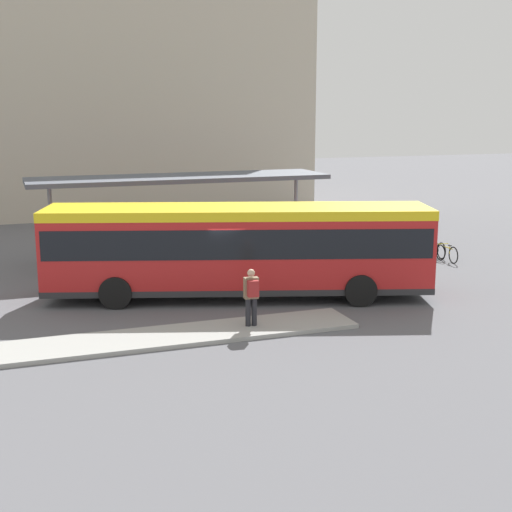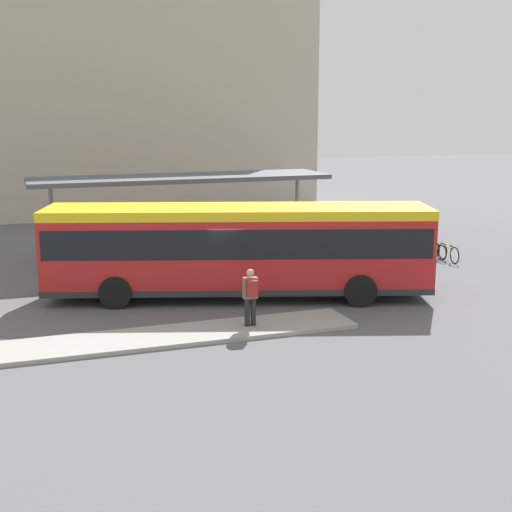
{
  "view_description": "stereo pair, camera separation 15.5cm",
  "coord_description": "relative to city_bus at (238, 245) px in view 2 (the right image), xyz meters",
  "views": [
    {
      "loc": [
        -7.07,
        -21.49,
        6.09
      ],
      "look_at": [
        0.61,
        0.0,
        1.35
      ],
      "focal_mm": 50.0,
      "sensor_mm": 36.0,
      "label": 1
    },
    {
      "loc": [
        -6.92,
        -21.54,
        6.09
      ],
      "look_at": [
        0.61,
        0.0,
        1.35
      ],
      "focal_mm": 50.0,
      "sensor_mm": 36.0,
      "label": 2
    }
  ],
  "objects": [
    {
      "name": "ground_plane",
      "position": [
        -0.01,
        0.0,
        -1.76
      ],
      "size": [
        120.0,
        120.0,
        0.0
      ],
      "primitive_type": "plane",
      "color": "#5B5B60"
    },
    {
      "name": "curb_island",
      "position": [
        -2.91,
        -3.42,
        -1.7
      ],
      "size": [
        10.12,
        1.8,
        0.12
      ],
      "color": "#9E9E99",
      "rests_on": "ground_plane"
    },
    {
      "name": "city_bus",
      "position": [
        0.0,
        0.0,
        0.0
      ],
      "size": [
        12.49,
        6.08,
        3.0
      ],
      "rotation": [
        0.0,
        0.0,
        -0.31
      ],
      "color": "red",
      "rests_on": "ground_plane"
    },
    {
      "name": "pedestrian_waiting",
      "position": [
        -0.76,
        -3.46,
        -0.71
      ],
      "size": [
        0.41,
        0.43,
        1.63
      ],
      "rotation": [
        0.0,
        0.0,
        1.5
      ],
      "color": "#232328",
      "rests_on": "curb_island"
    },
    {
      "name": "bicycle_yellow",
      "position": [
        9.76,
        2.54,
        -1.41
      ],
      "size": [
        0.48,
        1.63,
        0.7
      ],
      "rotation": [
        0.0,
        0.0,
        1.5
      ],
      "color": "black",
      "rests_on": "ground_plane"
    },
    {
      "name": "bicycle_black",
      "position": [
        9.6,
        3.22,
        -1.43
      ],
      "size": [
        0.48,
        1.55,
        0.67
      ],
      "rotation": [
        0.0,
        0.0,
        1.57
      ],
      "color": "black",
      "rests_on": "ground_plane"
    },
    {
      "name": "bicycle_red",
      "position": [
        9.63,
        3.9,
        -1.42
      ],
      "size": [
        0.48,
        1.57,
        0.68
      ],
      "rotation": [
        0.0,
        0.0,
        -1.45
      ],
      "color": "black",
      "rests_on": "ground_plane"
    },
    {
      "name": "bicycle_green",
      "position": [
        9.66,
        4.58,
        -1.38
      ],
      "size": [
        0.48,
        1.79,
        0.77
      ],
      "rotation": [
        0.0,
        0.0,
        -1.66
      ],
      "color": "black",
      "rests_on": "ground_plane"
    },
    {
      "name": "station_shelter",
      "position": [
        -0.29,
        6.65,
        1.53
      ],
      "size": [
        12.01,
        3.03,
        3.42
      ],
      "color": "#4C515B",
      "rests_on": "ground_plane"
    },
    {
      "name": "station_building",
      "position": [
        -2.8,
        25.65,
        7.3
      ],
      "size": [
        27.64,
        14.38,
        18.13
      ],
      "color": "#BCB29E",
      "rests_on": "ground_plane"
    }
  ]
}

